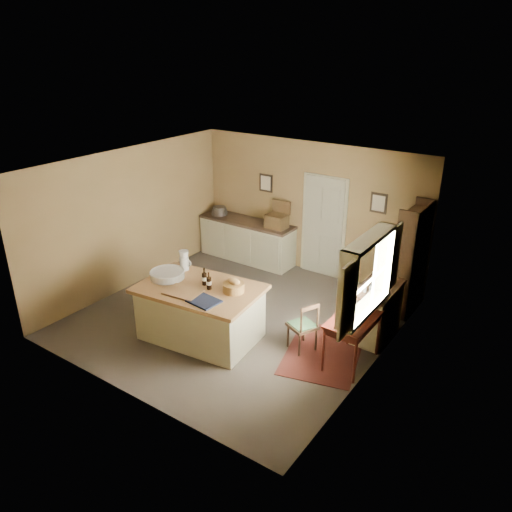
{
  "coord_description": "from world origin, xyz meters",
  "views": [
    {
      "loc": [
        4.6,
        -6.07,
        4.47
      ],
      "look_at": [
        0.23,
        0.25,
        1.15
      ],
      "focal_mm": 35.0,
      "sensor_mm": 36.0,
      "label": 1
    }
  ],
  "objects": [
    {
      "name": "work_island",
      "position": [
        -0.12,
        -0.82,
        0.48
      ],
      "size": [
        2.04,
        1.45,
        1.2
      ],
      "rotation": [
        0.0,
        0.0,
        0.11
      ],
      "color": "#BAB694",
      "rests_on": "ground"
    },
    {
      "name": "ceiling",
      "position": [
        0.0,
        0.0,
        2.7
      ],
      "size": [
        5.0,
        5.0,
        0.0
      ],
      "primitive_type": "plane",
      "color": "silver",
      "rests_on": "wall_back"
    },
    {
      "name": "framed_prints",
      "position": [
        0.2,
        2.48,
        1.72
      ],
      "size": [
        2.82,
        0.02,
        0.38
      ],
      "color": "black",
      "rests_on": "ground"
    },
    {
      "name": "ground",
      "position": [
        0.0,
        0.0,
        0.0
      ],
      "size": [
        5.0,
        5.0,
        0.0
      ],
      "primitive_type": "plane",
      "color": "brown",
      "rests_on": "ground"
    },
    {
      "name": "right_cabinet",
      "position": [
        2.2,
        0.82,
        0.46
      ],
      "size": [
        0.56,
        1.01,
        0.99
      ],
      "color": "#BAB694",
      "rests_on": "ground"
    },
    {
      "name": "rug",
      "position": [
        1.75,
        -0.09,
        0.0
      ],
      "size": [
        1.47,
        1.83,
        0.01
      ],
      "primitive_type": "cube",
      "rotation": [
        0.0,
        0.0,
        0.26
      ],
      "color": "#461A16",
      "rests_on": "ground"
    },
    {
      "name": "writing_desk",
      "position": [
        2.2,
        -0.09,
        0.67
      ],
      "size": [
        0.57,
        0.94,
        0.82
      ],
      "color": "#3E130D",
      "rests_on": "ground"
    },
    {
      "name": "door",
      "position": [
        0.35,
        2.47,
        1.05
      ],
      "size": [
        0.97,
        0.06,
        2.11
      ],
      "primitive_type": "cube",
      "color": "#B0AE94",
      "rests_on": "ground"
    },
    {
      "name": "shelving_unit",
      "position": [
        2.35,
        2.0,
        0.99
      ],
      "size": [
        0.34,
        0.89,
        1.98
      ],
      "color": "#301F13",
      "rests_on": "ground"
    },
    {
      "name": "window",
      "position": [
        2.42,
        -0.2,
        1.55
      ],
      "size": [
        0.25,
        1.99,
        1.12
      ],
      "color": "#BAB694",
      "rests_on": "ground"
    },
    {
      "name": "wall_left",
      "position": [
        -2.5,
        0.0,
        1.35
      ],
      "size": [
        0.1,
        5.0,
        2.7
      ],
      "primitive_type": "cube",
      "color": "olive",
      "rests_on": "ground"
    },
    {
      "name": "wall_front",
      "position": [
        0.0,
        -2.5,
        1.35
      ],
      "size": [
        5.0,
        0.1,
        2.7
      ],
      "primitive_type": "cube",
      "color": "olive",
      "rests_on": "ground"
    },
    {
      "name": "desk_chair",
      "position": [
        1.41,
        -0.19,
        0.41
      ],
      "size": [
        0.51,
        0.51,
        0.83
      ],
      "primitive_type": null,
      "rotation": [
        0.0,
        0.0,
        -0.43
      ],
      "color": "#301F13",
      "rests_on": "ground"
    },
    {
      "name": "wall_right",
      "position": [
        2.5,
        0.0,
        1.35
      ],
      "size": [
        0.1,
        5.0,
        2.7
      ],
      "primitive_type": "cube",
      "color": "olive",
      "rests_on": "ground"
    },
    {
      "name": "wall_back",
      "position": [
        0.0,
        2.5,
        1.35
      ],
      "size": [
        5.0,
        0.1,
        2.7
      ],
      "primitive_type": "cube",
      "color": "olive",
      "rests_on": "ground"
    },
    {
      "name": "sideboard",
      "position": [
        -1.34,
        2.2,
        0.48
      ],
      "size": [
        2.2,
        0.62,
        1.18
      ],
      "color": "#BAB694",
      "rests_on": "ground"
    }
  ]
}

